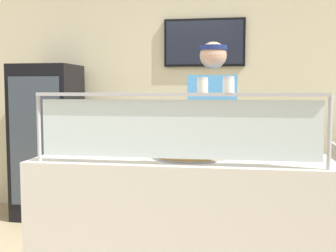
% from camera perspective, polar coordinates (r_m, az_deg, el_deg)
% --- Properties ---
extents(shop_rear_unit, '(6.29, 0.13, 2.70)m').
position_cam_1_polar(shop_rear_unit, '(4.78, 5.10, 4.52)').
color(shop_rear_unit, beige).
rests_on(shop_rear_unit, ground).
extents(serving_counter, '(1.89, 0.65, 0.95)m').
position_cam_1_polar(serving_counter, '(2.86, 1.86, -13.73)').
color(serving_counter, silver).
rests_on(serving_counter, ground).
extents(sneeze_guard, '(1.72, 0.06, 0.42)m').
position_cam_1_polar(sneeze_guard, '(2.45, 1.11, 0.92)').
color(sneeze_guard, '#B2B5BC').
rests_on(sneeze_guard, serving_counter).
extents(pizza_tray, '(0.50, 0.50, 0.04)m').
position_cam_1_polar(pizza_tray, '(2.77, 2.97, -3.87)').
color(pizza_tray, '#9EA0A8').
rests_on(pizza_tray, serving_counter).
extents(pizza_server, '(0.15, 0.29, 0.01)m').
position_cam_1_polar(pizza_server, '(2.75, 3.11, -3.49)').
color(pizza_server, '#ADAFB7').
rests_on(pizza_server, pizza_tray).
extents(parmesan_shaker, '(0.06, 0.06, 0.09)m').
position_cam_1_polar(parmesan_shaker, '(2.43, 4.65, 5.36)').
color(parmesan_shaker, white).
rests_on(parmesan_shaker, sneeze_guard).
extents(pepper_flake_shaker, '(0.07, 0.07, 0.09)m').
position_cam_1_polar(pepper_flake_shaker, '(2.42, 8.10, 5.37)').
color(pepper_flake_shaker, white).
rests_on(pepper_flake_shaker, sneeze_guard).
extents(worker_figure, '(0.41, 0.50, 1.76)m').
position_cam_1_polar(worker_figure, '(3.38, 6.04, -1.64)').
color(worker_figure, '#23232D').
rests_on(worker_figure, ground).
extents(drink_fridge, '(0.64, 0.60, 1.65)m').
position_cam_1_polar(drink_fridge, '(4.81, -15.81, -1.99)').
color(drink_fridge, black).
rests_on(drink_fridge, ground).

